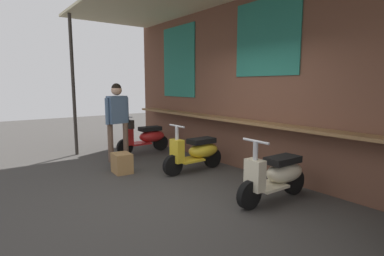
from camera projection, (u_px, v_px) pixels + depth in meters
name	position (u px, v px, depth m)	size (l,w,h in m)	color
ground_plane	(180.00, 197.00, 4.68)	(26.03, 26.03, 0.00)	#383533
market_stall_facade	(263.00, 71.00, 5.48)	(9.30, 2.68, 3.49)	brown
scooter_red	(146.00, 137.00, 7.73)	(0.46, 1.40, 0.97)	red
scooter_yellow	(197.00, 152.00, 6.04)	(0.46, 1.40, 0.97)	gold
scooter_cream	(277.00, 175.00, 4.49)	(0.46, 1.40, 0.97)	beige
shopper_with_handbag	(118.00, 114.00, 6.75)	(0.35, 0.68, 1.75)	brown
merchandise_crate	(122.00, 163.00, 5.92)	(0.41, 0.32, 0.39)	olive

